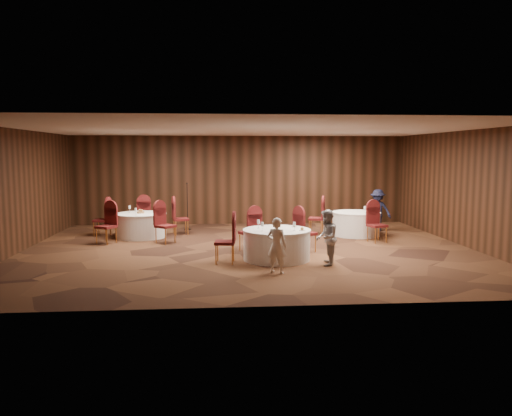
{
  "coord_description": "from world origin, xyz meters",
  "views": [
    {
      "loc": [
        -0.88,
        -13.13,
        2.57
      ],
      "look_at": [
        0.2,
        0.2,
        1.1
      ],
      "focal_mm": 35.0,
      "sensor_mm": 36.0,
      "label": 1
    }
  ],
  "objects": [
    {
      "name": "room_shell",
      "position": [
        0.0,
        0.0,
        1.96
      ],
      "size": [
        12.0,
        12.0,
        12.0
      ],
      "color": "silver",
      "rests_on": "ground"
    },
    {
      "name": "table_left",
      "position": [
        -3.18,
        2.27,
        0.38
      ],
      "size": [
        1.56,
        1.56,
        0.74
      ],
      "color": "white",
      "rests_on": "ground"
    },
    {
      "name": "chairs_main",
      "position": [
        0.26,
        -0.71,
        0.5
      ],
      "size": [
        2.76,
        2.04,
        1.0
      ],
      "color": "#420F0D",
      "rests_on": "ground"
    },
    {
      "name": "woman_b",
      "position": [
        1.64,
        -2.0,
        0.64
      ],
      "size": [
        0.64,
        0.74,
        1.29
      ],
      "primitive_type": "imported",
      "rotation": [
        0.0,
        0.0,
        4.43
      ],
      "color": "#9F9FA4",
      "rests_on": "ground"
    },
    {
      "name": "mic_stand",
      "position": [
        -1.84,
        3.77,
        0.46
      ],
      "size": [
        0.24,
        0.24,
        1.59
      ],
      "color": "black",
      "rests_on": "ground"
    },
    {
      "name": "man_c",
      "position": [
        4.48,
        2.92,
        0.69
      ],
      "size": [
        1.03,
        0.92,
        1.38
      ],
      "primitive_type": "imported",
      "rotation": [
        0.0,
        0.0,
        5.69
      ],
      "color": "black",
      "rests_on": "ground"
    },
    {
      "name": "tabletop_left",
      "position": [
        -3.19,
        2.27,
        0.82
      ],
      "size": [
        0.87,
        0.81,
        0.22
      ],
      "color": "silver",
      "rests_on": "table_left"
    },
    {
      "name": "ground",
      "position": [
        0.0,
        0.0,
        0.0
      ],
      "size": [
        12.0,
        12.0,
        0.0
      ],
      "primitive_type": "plane",
      "color": "black",
      "rests_on": "ground"
    },
    {
      "name": "tabletop_main",
      "position": [
        0.69,
        -1.45,
        0.84
      ],
      "size": [
        1.12,
        1.02,
        0.22
      ],
      "color": "silver",
      "rests_on": "table_main"
    },
    {
      "name": "table_right",
      "position": [
        3.51,
        2.08,
        0.38
      ],
      "size": [
        1.5,
        1.5,
        0.74
      ],
      "color": "white",
      "rests_on": "ground"
    },
    {
      "name": "chairs_left",
      "position": [
        -3.2,
        2.27,
        0.5
      ],
      "size": [
        3.05,
        2.99,
        1.0
      ],
      "color": "#420F0D",
      "rests_on": "ground"
    },
    {
      "name": "woman_a",
      "position": [
        0.41,
        -2.68,
        0.61
      ],
      "size": [
        0.52,
        0.46,
        1.21
      ],
      "primitive_type": "imported",
      "rotation": [
        0.0,
        0.0,
        2.67
      ],
      "color": "white",
      "rests_on": "ground"
    },
    {
      "name": "chairs_right",
      "position": [
        3.05,
        1.67,
        0.5
      ],
      "size": [
        2.12,
        2.31,
        1.0
      ],
      "color": "#420F0D",
      "rests_on": "ground"
    },
    {
      "name": "tabletop_right",
      "position": [
        3.7,
        1.8,
        0.9
      ],
      "size": [
        0.08,
        0.08,
        0.22
      ],
      "color": "silver",
      "rests_on": "table_right"
    },
    {
      "name": "table_main",
      "position": [
        0.58,
        -1.3,
        0.38
      ],
      "size": [
        1.64,
        1.64,
        0.74
      ],
      "color": "white",
      "rests_on": "ground"
    }
  ]
}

